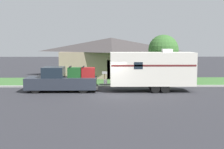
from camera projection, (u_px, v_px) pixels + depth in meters
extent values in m
plane|color=#2D2D33|center=(110.00, 94.00, 24.50)|extent=(120.00, 120.00, 0.00)
cube|color=#999993|center=(110.00, 86.00, 28.23)|extent=(80.00, 0.30, 0.14)
cube|color=#3D6B33|center=(109.00, 82.00, 31.86)|extent=(80.00, 7.00, 0.03)
cube|color=gray|center=(111.00, 63.00, 37.37)|extent=(11.42, 7.44, 2.95)
pyramid|color=#3D3838|center=(111.00, 44.00, 37.13)|extent=(12.34, 8.04, 1.60)
cube|color=#4C3828|center=(112.00, 70.00, 33.75)|extent=(1.00, 0.06, 2.10)
cylinder|color=black|center=(35.00, 88.00, 24.76)|extent=(0.86, 0.28, 0.86)
cylinder|color=black|center=(40.00, 85.00, 26.44)|extent=(0.86, 0.28, 0.86)
cylinder|color=black|center=(83.00, 88.00, 24.83)|extent=(0.86, 0.28, 0.86)
cylinder|color=black|center=(85.00, 85.00, 26.52)|extent=(0.86, 0.28, 0.86)
cube|color=#282D38|center=(46.00, 83.00, 25.58)|extent=(3.29, 2.06, 0.94)
cube|color=#19232D|center=(54.00, 72.00, 25.50)|extent=(1.71, 1.89, 0.85)
cube|color=#282D38|center=(81.00, 83.00, 25.64)|extent=(2.45, 2.06, 0.94)
cube|color=#333333|center=(97.00, 87.00, 25.70)|extent=(0.12, 1.85, 0.20)
cube|color=#194C1E|center=(75.00, 72.00, 25.54)|extent=(1.13, 0.86, 0.80)
cube|color=black|center=(70.00, 67.00, 25.48)|extent=(0.10, 0.95, 0.08)
cube|color=maroon|center=(88.00, 72.00, 25.56)|extent=(1.13, 0.86, 0.80)
cube|color=black|center=(83.00, 67.00, 25.50)|extent=(0.10, 0.95, 0.08)
cylinder|color=black|center=(155.00, 89.00, 24.82)|extent=(0.71, 0.22, 0.71)
cylinder|color=black|center=(152.00, 85.00, 26.76)|extent=(0.71, 0.22, 0.71)
cylinder|color=black|center=(165.00, 89.00, 24.84)|extent=(0.71, 0.22, 0.71)
cylinder|color=black|center=(161.00, 85.00, 26.77)|extent=(0.71, 0.22, 0.71)
cube|color=silver|center=(152.00, 69.00, 25.63)|extent=(6.86, 2.22, 2.68)
cube|color=#5B1E1E|center=(154.00, 66.00, 24.48)|extent=(6.72, 0.01, 0.14)
cube|color=#383838|center=(105.00, 84.00, 25.69)|extent=(0.90, 0.12, 0.10)
cylinder|color=silver|center=(105.00, 82.00, 25.66)|extent=(0.28, 0.28, 0.36)
cube|color=silver|center=(167.00, 51.00, 25.49)|extent=(0.80, 0.68, 0.28)
cube|color=#19232D|center=(138.00, 66.00, 24.46)|extent=(0.70, 0.01, 0.56)
cylinder|color=brown|center=(105.00, 80.00, 29.24)|extent=(0.09, 0.09, 1.08)
cube|color=#B2B2B2|center=(105.00, 73.00, 29.17)|extent=(0.48, 0.20, 0.22)
cylinder|color=brown|center=(163.00, 72.00, 31.44)|extent=(0.24, 0.24, 2.14)
sphere|color=#38662D|center=(163.00, 50.00, 31.21)|extent=(3.03, 3.03, 3.03)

